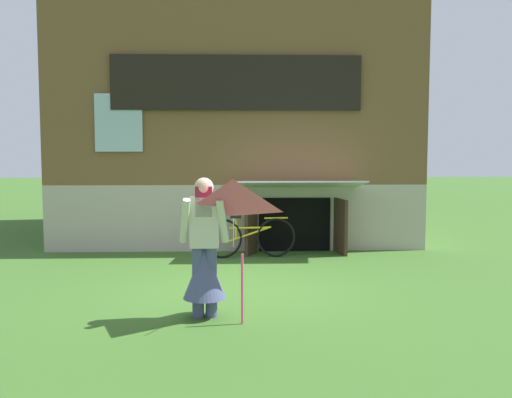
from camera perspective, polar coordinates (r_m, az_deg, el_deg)
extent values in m
plane|color=#386023|center=(8.90, -1.72, -8.35)|extent=(60.00, 60.00, 0.00)
cube|color=#ADA393|center=(14.51, -1.89, -0.50)|extent=(7.47, 5.57, 1.30)
cube|color=brown|center=(14.49, -1.93, 9.98)|extent=(7.47, 5.57, 3.99)
cube|color=black|center=(11.67, -1.87, 10.95)|extent=(4.77, 0.08, 1.04)
cube|color=#9EB7C6|center=(11.69, -1.87, 10.94)|extent=(4.61, 0.04, 0.92)
cube|color=#9EB7C6|center=(11.84, -12.87, 7.06)|extent=(0.90, 0.06, 1.10)
cube|color=black|center=(11.80, 3.66, -2.42)|extent=(1.40, 0.03, 1.05)
cube|color=#3D2B1E|center=(11.46, -0.43, -2.64)|extent=(0.27, 0.68, 1.05)
cube|color=#3D2B1E|center=(11.64, 7.97, -2.57)|extent=(0.17, 0.70, 1.05)
cube|color=#B2B2B7|center=(11.19, 3.96, 1.42)|extent=(2.44, 1.09, 0.18)
cylinder|color=#474C75|center=(7.34, -5.52, -7.86)|extent=(0.14, 0.14, 0.85)
cylinder|color=#474C75|center=(7.34, -4.26, -7.87)|extent=(0.14, 0.14, 0.85)
cone|color=#474C75|center=(7.31, -4.90, -6.89)|extent=(0.52, 0.52, 0.64)
cube|color=beige|center=(7.21, -4.93, -2.21)|extent=(0.34, 0.20, 0.61)
cylinder|color=beige|center=(7.12, -6.74, -2.07)|extent=(0.17, 0.34, 0.56)
cylinder|color=beige|center=(7.10, -3.20, -2.06)|extent=(0.17, 0.34, 0.56)
cube|color=maroon|center=(7.12, -4.97, -0.25)|extent=(0.20, 0.08, 0.36)
sphere|color=#D8AD8E|center=(7.17, -4.96, 1.11)|extent=(0.23, 0.23, 0.23)
pyramid|color=#E54C7F|center=(6.62, -2.18, -1.41)|extent=(0.86, 0.68, 0.49)
cylinder|color=beige|center=(6.97, -2.15, -3.31)|extent=(0.01, 0.60, 0.42)
cylinder|color=#E54C7F|center=(7.04, -1.31, -8.52)|extent=(0.03, 0.03, 0.83)
torus|color=black|center=(11.19, 1.91, -3.65)|extent=(0.73, 0.12, 0.73)
torus|color=black|center=(11.06, -3.21, -3.76)|extent=(0.73, 0.12, 0.73)
cylinder|color=gold|center=(11.09, -0.63, -2.74)|extent=(0.75, 0.12, 0.04)
cylinder|color=gold|center=(11.11, -0.63, -3.36)|extent=(0.82, 0.12, 0.30)
cylinder|color=gold|center=(11.06, -1.92, -2.76)|extent=(0.04, 0.04, 0.41)
cube|color=black|center=(11.03, -1.92, -1.70)|extent=(0.20, 0.08, 0.05)
cylinder|color=gold|center=(11.14, 1.91, -1.81)|extent=(0.44, 0.08, 0.03)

